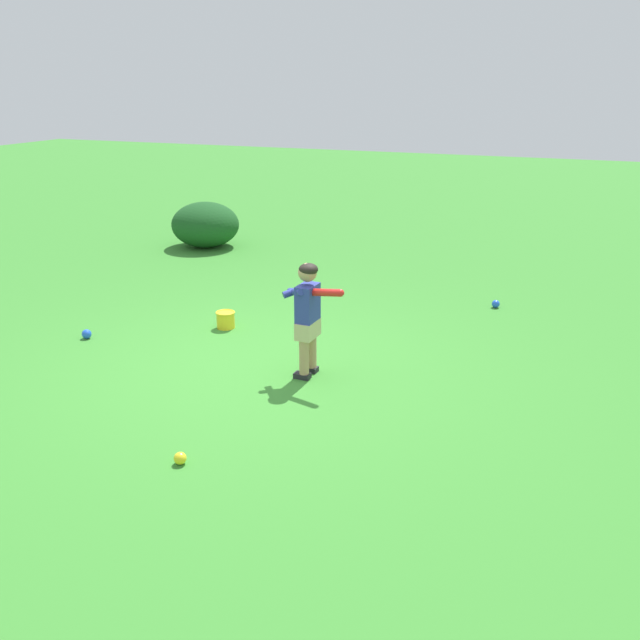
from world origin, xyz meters
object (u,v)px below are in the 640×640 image
play_ball_by_bucket (180,458)px  play_ball_midfield (496,304)px  child_batter (308,309)px  play_ball_behind_batter (87,334)px  toy_bucket (226,319)px

play_ball_by_bucket → play_ball_midfield: bearing=71.0°
play_ball_by_bucket → play_ball_midfield: size_ratio=0.97×
child_batter → play_ball_behind_batter: size_ratio=10.64×
child_batter → play_ball_midfield: 3.07m
play_ball_behind_batter → toy_bucket: toy_bucket is taller
play_ball_behind_batter → child_batter: bearing=-0.3°
child_batter → play_ball_midfield: bearing=64.1°
play_ball_behind_batter → play_ball_midfield: size_ratio=1.07×
play_ball_behind_batter → play_ball_midfield: 4.73m
play_ball_behind_batter → play_ball_by_bucket: 2.95m
play_ball_midfield → play_ball_by_bucket: bearing=-109.0°
play_ball_behind_batter → toy_bucket: bearing=35.1°
child_batter → play_ball_by_bucket: 1.92m
child_batter → play_ball_by_bucket: (-0.24, -1.80, -0.60)m
play_ball_by_bucket → toy_bucket: bearing=112.7°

